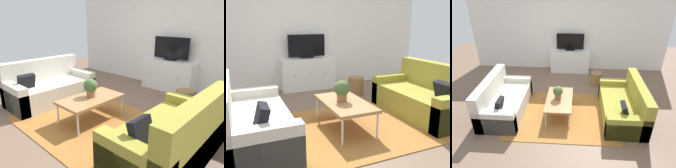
# 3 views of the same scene
# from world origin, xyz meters

# --- Properties ---
(ground_plane) EXTENTS (10.00, 10.00, 0.00)m
(ground_plane) POSITION_xyz_m (0.00, 0.00, 0.00)
(ground_plane) COLOR brown
(wall_back) EXTENTS (6.40, 0.12, 2.70)m
(wall_back) POSITION_xyz_m (0.00, 2.55, 1.35)
(wall_back) COLOR white
(wall_back) RESTS_ON ground_plane
(area_rug) EXTENTS (2.50, 1.90, 0.01)m
(area_rug) POSITION_xyz_m (0.00, -0.15, 0.01)
(area_rug) COLOR #9E662D
(area_rug) RESTS_ON ground_plane
(couch_left_side) EXTENTS (0.88, 1.71, 0.87)m
(couch_left_side) POSITION_xyz_m (-1.44, -0.10, 0.28)
(couch_left_side) COLOR beige
(couch_left_side) RESTS_ON ground_plane
(couch_right_side) EXTENTS (0.88, 1.71, 0.87)m
(couch_right_side) POSITION_xyz_m (1.44, -0.10, 0.28)
(couch_right_side) COLOR olive
(couch_right_side) RESTS_ON ground_plane
(coffee_table) EXTENTS (0.60, 1.06, 0.41)m
(coffee_table) POSITION_xyz_m (-0.08, -0.11, 0.38)
(coffee_table) COLOR #A37547
(coffee_table) RESTS_ON ground_plane
(potted_plant) EXTENTS (0.23, 0.23, 0.31)m
(potted_plant) POSITION_xyz_m (-0.11, -0.08, 0.59)
(potted_plant) COLOR #936042
(potted_plant) RESTS_ON coffee_table
(tv_console) EXTENTS (1.26, 0.47, 0.73)m
(tv_console) POSITION_xyz_m (0.07, 2.27, 0.37)
(tv_console) COLOR white
(tv_console) RESTS_ON ground_plane
(flat_screen_tv) EXTENTS (0.87, 0.16, 0.54)m
(flat_screen_tv) POSITION_xyz_m (0.07, 2.29, 1.00)
(flat_screen_tv) COLOR black
(flat_screen_tv) RESTS_ON tv_console
(wicker_basket) EXTENTS (0.34, 0.34, 0.39)m
(wicker_basket) POSITION_xyz_m (0.89, 1.38, 0.20)
(wicker_basket) COLOR olive
(wicker_basket) RESTS_ON ground_plane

